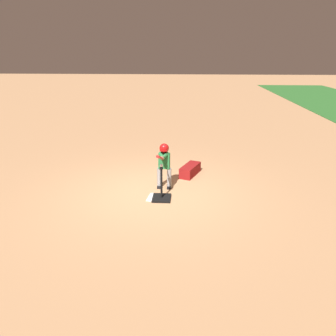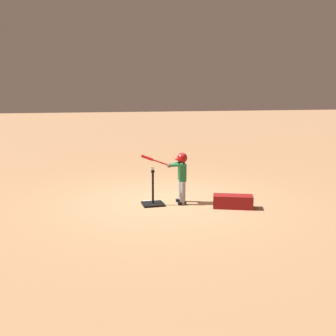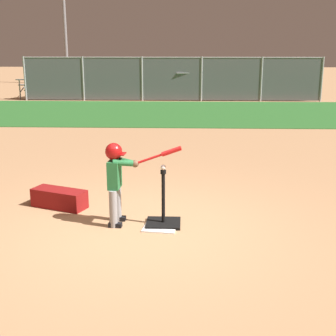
% 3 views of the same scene
% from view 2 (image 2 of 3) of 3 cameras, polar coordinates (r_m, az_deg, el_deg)
% --- Properties ---
extents(ground_plane, '(90.00, 90.00, 0.00)m').
position_cam_2_polar(ground_plane, '(9.02, -0.62, -4.82)').
color(ground_plane, '#AD7F56').
extents(home_plate, '(0.49, 0.49, 0.02)m').
position_cam_2_polar(home_plate, '(8.82, -2.10, -5.11)').
color(home_plate, white).
rests_on(home_plate, ground_plane).
extents(batting_tee, '(0.47, 0.42, 0.78)m').
position_cam_2_polar(batting_tee, '(8.70, -2.20, -4.72)').
color(batting_tee, black).
rests_on(batting_tee, ground_plane).
extents(batter_child, '(1.03, 0.36, 1.14)m').
position_cam_2_polar(batter_child, '(8.70, 1.81, -0.50)').
color(batter_child, gray).
rests_on(batter_child, ground_plane).
extents(baseball, '(0.07, 0.07, 0.07)m').
position_cam_2_polar(baseball, '(8.54, -2.23, -0.09)').
color(baseball, white).
rests_on(baseball, batting_tee).
extents(equipment_bag, '(0.90, 0.61, 0.28)m').
position_cam_2_polar(equipment_bag, '(8.57, 9.40, -4.82)').
color(equipment_bag, maroon).
rests_on(equipment_bag, ground_plane).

